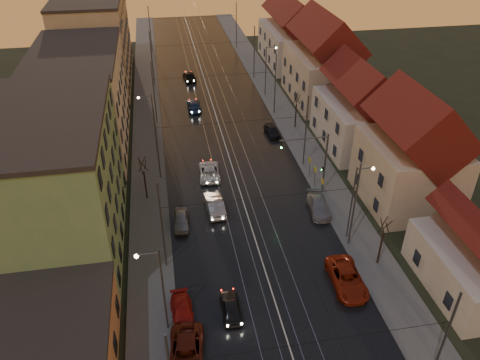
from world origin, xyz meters
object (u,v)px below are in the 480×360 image
parked_left_2 (182,313)px  parked_right_1 (319,206)px  parked_right_0 (347,278)px  parked_left_3 (181,220)px  parked_right_2 (272,131)px  driving_car_2 (209,171)px  driving_car_1 (215,205)px  street_lamp_1 (356,196)px  street_lamp_0 (158,284)px  parked_left_1 (186,354)px  driving_car_4 (189,76)px  driving_car_0 (231,307)px  street_lamp_2 (151,119)px  street_lamp_3 (268,66)px  traffic_light_mast (317,157)px  driving_car_3 (194,105)px

parked_left_2 → parked_right_1: (15.06, 11.84, 0.07)m
parked_left_2 → parked_right_0: parked_right_0 is taller
parked_left_3 → parked_right_1: size_ratio=0.80×
parked_left_3 → parked_right_2: parked_right_2 is taller
driving_car_2 → parked_left_3: 9.51m
parked_left_2 → parked_right_2: size_ratio=1.11×
parked_right_1 → driving_car_1: bearing=175.7°
street_lamp_1 → parked_left_3: street_lamp_1 is taller
street_lamp_0 → driving_car_1: bearing=68.0°
parked_left_1 → parked_left_2: size_ratio=1.26×
driving_car_2 → parked_left_2: (-4.65, -20.68, -0.08)m
driving_car_1 → parked_right_0: (9.68, -12.57, -0.02)m
driving_car_2 → parked_right_2: bearing=-133.6°
parked_left_1 → parked_right_0: (14.06, 5.11, 0.02)m
driving_car_4 → parked_right_2: size_ratio=1.21×
street_lamp_0 → parked_right_0: 16.22m
driving_car_0 → parked_left_2: size_ratio=0.88×
street_lamp_2 → parked_left_1: bearing=-87.2°
street_lamp_0 → driving_car_1: 16.24m
street_lamp_0 → parked_left_2: size_ratio=1.88×
driving_car_2 → parked_left_1: 25.00m
driving_car_2 → street_lamp_0: bearing=77.7°
street_lamp_3 → driving_car_4: bearing=142.2°
street_lamp_1 → driving_car_4: bearing=104.5°
street_lamp_1 → parked_left_2: 18.69m
driving_car_0 → driving_car_4: size_ratio=0.81×
street_lamp_1 → driving_car_2: 18.55m
street_lamp_3 → traffic_light_mast: 28.03m
traffic_light_mast → driving_car_0: (-11.75, -15.28, -3.96)m
street_lamp_2 → parked_left_1: 31.42m
driving_car_2 → parked_right_1: driving_car_2 is taller
driving_car_0 → parked_right_2: size_ratio=0.98×
driving_car_1 → parked_left_1: bearing=73.5°
street_lamp_0 → parked_right_1: size_ratio=1.70×
street_lamp_0 → traffic_light_mast: street_lamp_0 is taller
street_lamp_3 → parked_right_0: 42.28m
traffic_light_mast → driving_car_1: bearing=-172.8°
traffic_light_mast → driving_car_4: 38.69m
driving_car_1 → driving_car_4: bearing=-93.6°
parked_left_3 → street_lamp_3: bearing=66.3°
street_lamp_2 → parked_left_3: street_lamp_2 is taller
street_lamp_0 → street_lamp_1: bearing=23.7°
street_lamp_1 → traffic_light_mast: bearing=97.9°
parked_right_2 → parked_left_1: bearing=-118.2°
street_lamp_1 → driving_car_2: bearing=131.9°
street_lamp_2 → street_lamp_3: 24.24m
traffic_light_mast → driving_car_2: traffic_light_mast is taller
street_lamp_1 → driving_car_0: size_ratio=2.14×
parked_right_0 → driving_car_3: bearing=106.1°
traffic_light_mast → street_lamp_0: bearing=-136.9°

